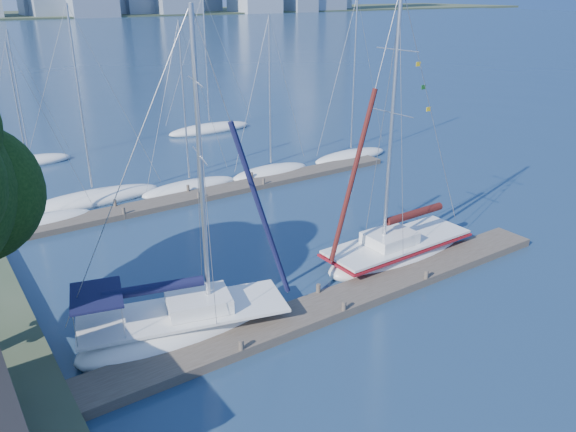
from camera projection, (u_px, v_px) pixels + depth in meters
ground at (330, 309)px, 24.65m from camera, size 700.00×700.00×0.00m
near_dock at (330, 305)px, 24.58m from camera, size 26.00×2.00×0.40m
far_dock at (207, 194)px, 37.89m from camera, size 30.00×1.80×0.36m
sailboat_navy at (184, 312)px, 22.54m from camera, size 9.33×5.06×13.24m
sailboat_maroon at (398, 240)px, 28.85m from camera, size 8.86×2.99×13.87m
bg_boat_0 at (38, 222)px, 33.17m from camera, size 6.39×2.07×10.79m
bg_boat_1 at (94, 199)px, 36.84m from camera, size 9.16×4.64×12.67m
bg_boat_2 at (190, 187)px, 39.09m from camera, size 7.25×3.48×11.57m
bg_boat_3 at (271, 172)px, 42.21m from camera, size 6.56×2.59×11.77m
bg_boat_5 at (351, 156)px, 46.34m from camera, size 7.22×2.24×12.99m
bg_boat_6 at (30, 162)px, 44.82m from camera, size 6.20×2.07×10.60m
bg_boat_7 at (210, 129)px, 55.12m from camera, size 8.89×3.90×13.04m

